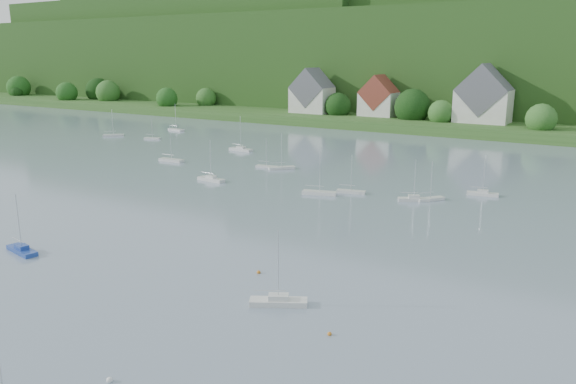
{
  "coord_description": "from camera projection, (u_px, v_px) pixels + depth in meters",
  "views": [
    {
      "loc": [
        45.15,
        7.02,
        23.49
      ],
      "look_at": [
        3.48,
        75.0,
        4.0
      ],
      "focal_mm": 35.11,
      "sensor_mm": 36.0,
      "label": 1
    }
  ],
  "objects": [
    {
      "name": "far_shore_strip",
      "position": [
        474.0,
        122.0,
        187.97
      ],
      "size": [
        600.0,
        60.0,
        3.0
      ],
      "primitive_type": "cube",
      "color": "#2F5821",
      "rests_on": "ground"
    },
    {
      "name": "forested_ridge",
      "position": [
        519.0,
        56.0,
        239.48
      ],
      "size": [
        620.0,
        181.22,
        69.89
      ],
      "color": "#1B3F14",
      "rests_on": "ground"
    },
    {
      "name": "village_building_0",
      "position": [
        312.0,
        94.0,
        203.22
      ],
      "size": [
        14.0,
        10.4,
        16.0
      ],
      "color": "beige",
      "rests_on": "far_shore_strip"
    },
    {
      "name": "village_building_1",
      "position": [
        379.0,
        99.0,
        192.37
      ],
      "size": [
        12.0,
        9.36,
        14.0
      ],
      "color": "beige",
      "rests_on": "far_shore_strip"
    },
    {
      "name": "village_building_2",
      "position": [
        484.0,
        99.0,
        173.41
      ],
      "size": [
        16.0,
        11.44,
        18.0
      ],
      "color": "beige",
      "rests_on": "far_shore_strip"
    },
    {
      "name": "near_sailboat_1",
      "position": [
        22.0,
        249.0,
        68.52
      ],
      "size": [
        5.64,
        2.46,
        7.37
      ],
      "rotation": [
        0.0,
        0.0,
        -0.18
      ],
      "color": "#223F95",
      "rests_on": "ground"
    },
    {
      "name": "near_sailboat_3",
      "position": [
        278.0,
        301.0,
        54.23
      ],
      "size": [
        5.62,
        4.08,
        7.52
      ],
      "rotation": [
        0.0,
        0.0,
        0.51
      ],
      "color": "silver",
      "rests_on": "ground"
    },
    {
      "name": "mooring_buoy_1",
      "position": [
        110.0,
        382.0,
        41.53
      ],
      "size": [
        0.48,
        0.48,
        0.48
      ],
      "primitive_type": "sphere",
      "color": "white",
      "rests_on": "ground"
    },
    {
      "name": "mooring_buoy_2",
      "position": [
        329.0,
        335.0,
        48.45
      ],
      "size": [
        0.39,
        0.39,
        0.39
      ],
      "primitive_type": "sphere",
      "color": "orange",
      "rests_on": "ground"
    },
    {
      "name": "mooring_buoy_3",
      "position": [
        259.0,
        273.0,
        62.15
      ],
      "size": [
        0.44,
        0.44,
        0.44
      ],
      "primitive_type": "sphere",
      "color": "orange",
      "rests_on": "ground"
    },
    {
      "name": "far_sailboat_cluster",
      "position": [
        403.0,
        173.0,
        113.45
      ],
      "size": [
        192.99,
        53.91,
        8.71
      ],
      "color": "silver",
      "rests_on": "ground"
    }
  ]
}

